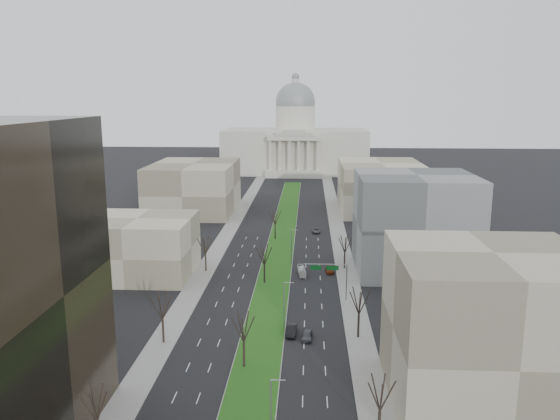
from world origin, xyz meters
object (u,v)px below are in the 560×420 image
(box_van, at_px, (302,271))
(car_grey_far, at_px, (316,231))
(car_red, at_px, (330,270))
(car_grey_near, at_px, (307,335))
(car_black, at_px, (292,330))

(box_van, bearing_deg, car_grey_far, 78.24)
(car_red, distance_m, car_grey_far, 40.02)
(car_grey_near, distance_m, car_red, 38.12)
(car_black, height_order, car_red, car_black)
(car_black, bearing_deg, car_grey_near, -30.32)
(box_van, bearing_deg, car_grey_near, -93.91)
(car_grey_far, distance_m, box_van, 41.97)
(car_grey_near, xyz_separation_m, box_van, (-1.53, 35.88, 0.18))
(car_red, distance_m, box_van, 7.09)
(car_grey_near, relative_size, car_black, 0.87)
(car_black, bearing_deg, car_red, 79.37)
(car_grey_near, distance_m, car_grey_far, 77.71)
(car_grey_far, bearing_deg, box_van, -97.49)
(car_grey_near, relative_size, car_red, 1.00)
(car_grey_near, height_order, box_van, box_van)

